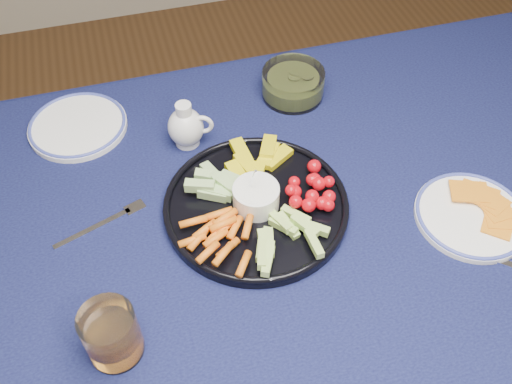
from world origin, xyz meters
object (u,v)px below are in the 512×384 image
object	(u,v)px
creamer_pitcher	(186,127)
cheese_plate	(472,214)
juice_tumbler	(112,336)
side_plate_extra	(78,126)
crudite_platter	(255,203)
pickle_bowl	(293,85)
dining_table	(280,277)

from	to	relation	value
creamer_pitcher	cheese_plate	bearing A→B (deg)	-36.26
juice_tumbler	side_plate_extra	world-z (taller)	juice_tumbler
crudite_platter	side_plate_extra	size ratio (longest dim) A/B	1.68
pickle_bowl	side_plate_extra	size ratio (longest dim) A/B	0.67
cheese_plate	side_plate_extra	world-z (taller)	cheese_plate
cheese_plate	side_plate_extra	xyz separation A→B (m)	(-0.65, 0.43, -0.00)
pickle_bowl	side_plate_extra	xyz separation A→B (m)	(-0.45, 0.02, -0.02)
crudite_platter	pickle_bowl	distance (m)	0.33
dining_table	crudite_platter	xyz separation A→B (m)	(-0.02, 0.10, 0.11)
crudite_platter	side_plate_extra	world-z (taller)	crudite_platter
creamer_pitcher	juice_tumbler	xyz separation A→B (m)	(-0.19, -0.40, -0.00)
creamer_pitcher	dining_table	bearing A→B (deg)	-71.27
juice_tumbler	side_plate_extra	distance (m)	0.50
dining_table	side_plate_extra	world-z (taller)	side_plate_extra
creamer_pitcher	pickle_bowl	size ratio (longest dim) A/B	0.74
crudite_platter	side_plate_extra	bearing A→B (deg)	133.55
creamer_pitcher	side_plate_extra	size ratio (longest dim) A/B	0.49
crudite_platter	cheese_plate	size ratio (longest dim) A/B	1.67
pickle_bowl	crudite_platter	bearing A→B (deg)	-120.23
juice_tumbler	side_plate_extra	size ratio (longest dim) A/B	0.49
crudite_platter	creamer_pitcher	size ratio (longest dim) A/B	3.39
creamer_pitcher	cheese_plate	world-z (taller)	creamer_pitcher
dining_table	pickle_bowl	world-z (taller)	pickle_bowl
dining_table	crudite_platter	world-z (taller)	crudite_platter
side_plate_extra	crudite_platter	bearing A→B (deg)	-46.45
dining_table	creamer_pitcher	xyz separation A→B (m)	(-0.10, 0.30, 0.13)
dining_table	pickle_bowl	bearing A→B (deg)	69.27
pickle_bowl	cheese_plate	bearing A→B (deg)	-63.97
juice_tumbler	creamer_pitcher	bearing A→B (deg)	64.74
pickle_bowl	side_plate_extra	bearing A→B (deg)	177.50
cheese_plate	juice_tumbler	world-z (taller)	juice_tumbler
creamer_pitcher	cheese_plate	xyz separation A→B (m)	(0.44, -0.33, -0.03)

